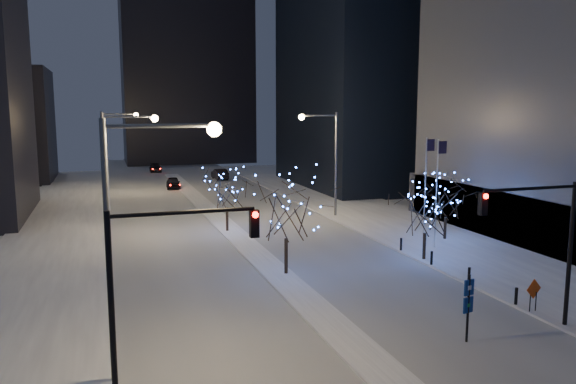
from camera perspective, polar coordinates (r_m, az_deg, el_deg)
name	(u,v)px	position (r m, az deg, el deg)	size (l,w,h in m)	color
ground	(376,368)	(23.89, 8.92, -17.25)	(160.00, 160.00, 0.00)	silver
road	(213,214)	(55.95, -7.65, -2.24)	(20.00, 130.00, 0.02)	#B6BBC6
median	(223,223)	(51.12, -6.61, -3.16)	(2.00, 80.00, 0.15)	white
east_sidewalk	(428,235)	(47.51, 14.05, -4.25)	(10.00, 90.00, 0.15)	white
west_sidewalk	(45,266)	(40.59, -23.44, -6.88)	(8.00, 90.00, 0.15)	white
horizon_block	(186,53)	(112.73, -10.33, 13.76)	(24.00, 14.00, 42.00)	black
street_lamp_w_near	(137,213)	(21.44, -15.09, -2.10)	(4.40, 0.56, 10.00)	#595E66
street_lamp_w_mid	(118,158)	(46.24, -16.90, 3.35)	(4.40, 0.56, 10.00)	#595E66
street_lamp_w_far	(112,141)	(71.18, -17.45, 5.00)	(4.40, 0.56, 10.00)	#595E66
street_lamp_east	(327,150)	(53.17, 4.00, 4.26)	(3.90, 0.56, 10.00)	#595E66
traffic_signal_west	(158,273)	(19.92, -13.11, -7.97)	(5.26, 0.43, 7.00)	black
traffic_signal_east	(545,232)	(28.16, 24.63, -3.71)	(5.26, 0.43, 7.00)	black
flagpoles	(432,183)	(43.55, 14.38, 0.91)	(1.35, 2.60, 8.00)	silver
bollards	(449,266)	(36.72, 16.07, -7.23)	(0.16, 12.16, 0.90)	black
car_near	(173,183)	(74.78, -11.58, 0.92)	(1.73, 4.30, 1.46)	black
car_mid	(220,174)	(83.22, -6.94, 1.82)	(1.67, 4.79, 1.58)	black
car_far	(155,168)	(94.99, -13.32, 2.39)	(1.82, 4.48, 1.30)	black
holiday_tree_median_near	(286,208)	(34.44, -0.20, -1.60)	(5.18, 5.18, 6.49)	black
holiday_tree_median_far	(227,190)	(47.05, -6.25, 0.20)	(4.22, 4.22, 5.25)	black
holiday_tree_plaza_near	(426,210)	(39.01, 13.80, -1.79)	(5.42, 5.42, 5.31)	black
holiday_tree_plaza_far	(446,198)	(45.58, 15.79, -0.62)	(5.36, 5.36, 5.08)	black
wayfinding_sign	(468,301)	(26.44, 17.85, -10.51)	(0.55, 0.19, 3.11)	black
construction_sign	(534,292)	(31.30, 23.68, -9.28)	(1.01, 0.20, 1.69)	black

